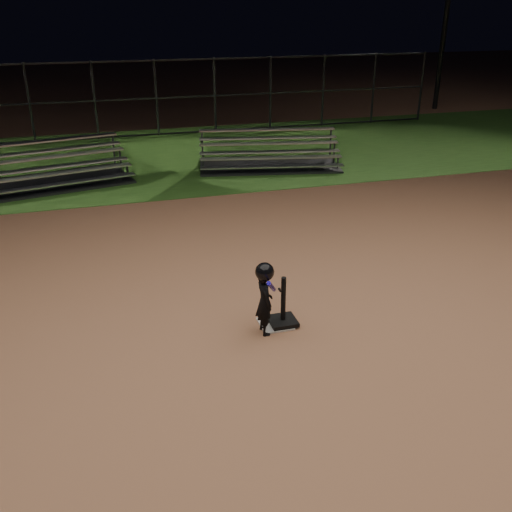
% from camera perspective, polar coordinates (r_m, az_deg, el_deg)
% --- Properties ---
extents(ground, '(80.00, 80.00, 0.00)m').
position_cam_1_polar(ground, '(8.28, 1.94, -6.85)').
color(ground, '#A96F4C').
rests_on(ground, ground).
extents(grass_strip, '(60.00, 8.00, 0.01)m').
position_cam_1_polar(grass_strip, '(17.41, -8.39, 9.81)').
color(grass_strip, '#2B551B').
rests_on(grass_strip, ground).
extents(home_plate, '(0.45, 0.45, 0.02)m').
position_cam_1_polar(home_plate, '(8.27, 1.94, -6.78)').
color(home_plate, beige).
rests_on(home_plate, ground).
extents(batting_tee, '(0.38, 0.38, 0.73)m').
position_cam_1_polar(batting_tee, '(8.21, 2.71, -5.90)').
color(batting_tee, black).
rests_on(batting_tee, home_plate).
extents(child_batter, '(0.40, 0.59, 1.07)m').
position_cam_1_polar(child_batter, '(7.82, 0.87, -4.05)').
color(child_batter, black).
rests_on(child_batter, ground).
extents(bleacher_left, '(4.42, 2.84, 1.00)m').
position_cam_1_polar(bleacher_left, '(15.34, -20.31, 7.36)').
color(bleacher_left, silver).
rests_on(bleacher_left, ground).
extents(bleacher_right, '(4.11, 2.56, 0.94)m').
position_cam_1_polar(bleacher_right, '(16.10, 1.31, 9.57)').
color(bleacher_right, silver).
rests_on(bleacher_right, ground).
extents(backstop_fence, '(20.08, 0.08, 2.50)m').
position_cam_1_polar(backstop_fence, '(20.08, -9.91, 15.25)').
color(backstop_fence, '#38383D').
rests_on(backstop_fence, ground).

